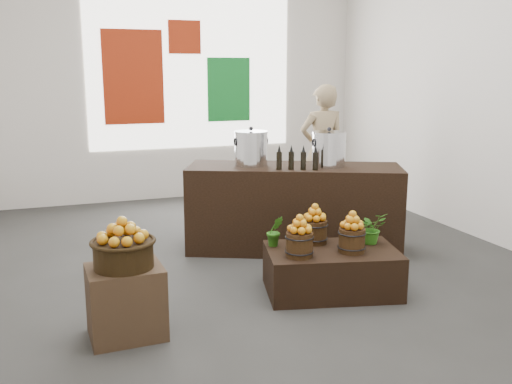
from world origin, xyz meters
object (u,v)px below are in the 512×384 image
object	(u,v)px
display_table	(331,271)
shopper	(322,150)
counter	(294,208)
stock_pot_left	(251,149)
wicker_basket	(124,254)
crate	(126,302)
stock_pot_center	(329,150)

from	to	relation	value
display_table	shopper	world-z (taller)	shopper
counter	shopper	xyz separation A→B (m)	(1.06, 1.45, 0.43)
stock_pot_left	wicker_basket	bearing A→B (deg)	-132.95
counter	shopper	world-z (taller)	shopper
shopper	crate	bearing A→B (deg)	46.65
stock_pot_left	stock_pot_center	xyz separation A→B (m)	(0.78, -0.35, 0.00)
stock_pot_center	display_table	bearing A→B (deg)	-114.74
wicker_basket	crate	bearing A→B (deg)	0.00
wicker_basket	display_table	size ratio (longest dim) A/B	0.38
counter	stock_pot_center	distance (m)	0.76
display_table	stock_pot_left	bearing A→B (deg)	113.19
display_table	stock_pot_left	size ratio (longest dim) A/B	3.24
stock_pot_center	shopper	bearing A→B (deg)	65.80
stock_pot_left	stock_pot_center	world-z (taller)	same
shopper	wicker_basket	bearing A→B (deg)	46.65
stock_pot_center	shopper	size ratio (longest dim) A/B	0.20
stock_pot_center	wicker_basket	bearing A→B (deg)	-149.87
wicker_basket	counter	xyz separation A→B (m)	(2.07, 1.56, -0.18)
counter	stock_pot_center	xyz separation A→B (m)	(0.34, -0.15, 0.66)
crate	shopper	bearing A→B (deg)	43.79
display_table	counter	xyz separation A→B (m)	(0.18, 1.29, 0.28)
counter	shopper	size ratio (longest dim) A/B	1.30
crate	stock_pot_left	distance (m)	2.55
stock_pot_center	shopper	xyz separation A→B (m)	(0.72, 1.60, -0.24)
display_table	stock_pot_center	xyz separation A→B (m)	(0.52, 1.14, 0.94)
shopper	stock_pot_center	bearing A→B (deg)	68.66
display_table	shopper	size ratio (longest dim) A/B	0.65
stock_pot_center	crate	bearing A→B (deg)	-149.87
counter	stock_pot_center	bearing A→B (deg)	-0.00
wicker_basket	stock_pot_left	bearing A→B (deg)	47.05
stock_pot_left	shopper	size ratio (longest dim) A/B	0.20
wicker_basket	stock_pot_left	xyz separation A→B (m)	(1.63, 1.75, 0.49)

